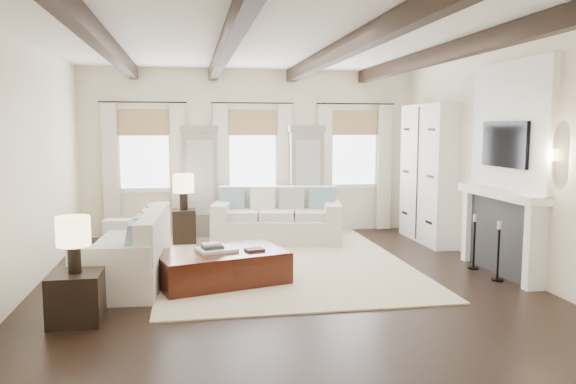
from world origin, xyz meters
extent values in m
plane|color=black|center=(0.00, 0.00, 0.00)|extent=(7.50, 7.50, 0.00)
cube|color=white|center=(0.00, 3.75, 1.60)|extent=(6.50, 0.04, 3.20)
cube|color=white|center=(0.00, -3.75, 1.60)|extent=(6.50, 0.04, 3.20)
cube|color=white|center=(-3.25, 0.00, 1.60)|extent=(0.04, 7.50, 3.20)
cube|color=white|center=(3.25, 0.00, 1.60)|extent=(0.04, 7.50, 3.20)
cube|color=white|center=(0.00, 0.00, 3.20)|extent=(6.50, 7.50, 0.04)
cube|color=black|center=(-2.20, 0.00, 3.08)|extent=(0.16, 7.40, 0.22)
cube|color=black|center=(-0.75, 0.00, 3.08)|extent=(0.16, 7.40, 0.22)
cube|color=black|center=(0.75, 0.00, 3.08)|extent=(0.16, 7.40, 0.22)
cube|color=black|center=(2.20, 0.00, 3.08)|extent=(0.16, 7.40, 0.22)
cube|color=white|center=(-2.05, 3.72, 1.65)|extent=(0.90, 0.03, 1.45)
cube|color=#A78657|center=(-2.05, 3.66, 2.18)|extent=(0.94, 0.04, 0.50)
cube|color=silver|center=(-2.67, 3.62, 1.27)|extent=(0.28, 0.08, 2.50)
cube|color=silver|center=(-1.43, 3.62, 1.27)|extent=(0.28, 0.08, 2.50)
cylinder|color=black|center=(-2.05, 3.61, 2.55)|extent=(1.60, 0.02, 0.02)
cube|color=white|center=(0.00, 3.72, 1.65)|extent=(0.90, 0.03, 1.45)
cube|color=#A78657|center=(0.00, 3.66, 2.18)|extent=(0.94, 0.04, 0.50)
cube|color=silver|center=(-0.62, 3.62, 1.27)|extent=(0.28, 0.08, 2.50)
cube|color=silver|center=(0.62, 3.62, 1.27)|extent=(0.28, 0.08, 2.50)
cylinder|color=black|center=(0.00, 3.61, 2.55)|extent=(1.60, 0.02, 0.02)
cube|color=white|center=(2.05, 3.72, 1.65)|extent=(0.90, 0.03, 1.45)
cube|color=#A78657|center=(2.05, 3.66, 2.18)|extent=(0.94, 0.04, 0.50)
cube|color=silver|center=(1.43, 3.62, 1.27)|extent=(0.28, 0.08, 2.50)
cube|color=silver|center=(2.67, 3.62, 1.27)|extent=(0.28, 0.08, 2.50)
cylinder|color=black|center=(2.05, 3.61, 2.55)|extent=(1.60, 0.02, 0.02)
cube|color=gray|center=(-1.02, 3.53, 1.00)|extent=(0.64, 0.38, 2.00)
cube|color=#B2B7BA|center=(-1.02, 3.33, 1.15)|extent=(0.48, 0.02, 1.40)
cube|color=gray|center=(-1.02, 3.53, 2.06)|extent=(0.70, 0.42, 0.12)
cube|color=gray|center=(1.02, 3.53, 1.00)|extent=(0.64, 0.38, 2.00)
cube|color=#B2B7BA|center=(1.02, 3.33, 1.15)|extent=(0.48, 0.02, 1.40)
cube|color=gray|center=(1.02, 3.53, 2.06)|extent=(0.70, 0.42, 0.12)
cube|color=#252527|center=(3.16, 0.00, 0.55)|extent=(0.18, 1.50, 1.10)
cube|color=black|center=(3.13, 0.00, 0.40)|extent=(0.10, 0.90, 0.70)
cube|color=white|center=(3.12, -0.82, 0.55)|extent=(0.26, 0.14, 1.10)
cube|color=white|center=(3.12, 0.82, 0.55)|extent=(0.26, 0.14, 1.10)
cube|color=white|center=(3.09, 0.00, 1.16)|extent=(0.32, 1.90, 0.12)
cube|color=white|center=(3.20, 0.00, 2.10)|extent=(0.10, 1.90, 1.80)
cube|color=black|center=(3.13, 0.00, 1.85)|extent=(0.07, 1.10, 0.64)
cylinder|color=#FFD899|center=(3.15, -1.05, 1.75)|extent=(0.10, 0.10, 0.14)
cube|color=silver|center=(3.05, 2.35, 1.25)|extent=(0.40, 1.70, 2.50)
cube|color=black|center=(2.84, 2.35, 1.25)|extent=(0.01, 0.02, 2.40)
cube|color=beige|center=(0.17, 1.24, 0.01)|extent=(3.70, 4.99, 0.02)
cube|color=beige|center=(0.33, 2.74, 0.22)|extent=(2.45, 1.45, 0.44)
cube|color=beige|center=(0.40, 3.13, 0.71)|extent=(2.20, 0.65, 0.55)
cube|color=beige|center=(-0.66, 2.93, 0.58)|extent=(0.46, 1.02, 0.28)
cube|color=beige|center=(1.32, 2.55, 0.58)|extent=(0.46, 1.02, 0.28)
cube|color=beige|center=(-0.31, 2.80, 0.51)|extent=(0.73, 0.76, 0.15)
cube|color=beige|center=(0.32, 2.69, 0.51)|extent=(0.73, 0.76, 0.15)
cube|color=beige|center=(0.94, 2.57, 0.51)|extent=(0.73, 0.76, 0.15)
cube|color=#6289A3|center=(-0.44, 3.10, 0.74)|extent=(0.50, 0.32, 0.48)
cube|color=silver|center=(0.10, 3.00, 0.74)|extent=(0.50, 0.32, 0.48)
cube|color=#BAB1A1|center=(0.64, 2.90, 0.74)|extent=(0.50, 0.32, 0.48)
cube|color=#6289A3|center=(1.17, 2.80, 0.74)|extent=(0.50, 0.32, 0.48)
cube|color=beige|center=(-2.10, 0.49, 0.21)|extent=(1.14, 2.28, 0.42)
cube|color=beige|center=(-1.71, 0.46, 0.69)|extent=(0.36, 2.13, 0.53)
cube|color=beige|center=(-2.04, 1.46, 0.56)|extent=(0.97, 0.33, 0.28)
cube|color=beige|center=(-2.16, -0.49, 0.56)|extent=(0.97, 0.33, 0.28)
cube|color=beige|center=(-2.12, 1.10, 0.50)|extent=(0.67, 0.63, 0.15)
cube|color=beige|center=(-2.15, 0.49, 0.50)|extent=(0.67, 0.63, 0.15)
cube|color=beige|center=(-2.19, -0.12, 0.50)|extent=(0.67, 0.63, 0.15)
cube|color=#6289A3|center=(-1.85, 1.27, 0.72)|extent=(0.26, 0.46, 0.46)
cube|color=silver|center=(-1.88, 0.74, 0.72)|extent=(0.26, 0.46, 0.46)
cube|color=#BAB1A1|center=(-1.91, 0.21, 0.72)|extent=(0.26, 0.46, 0.46)
cube|color=#6289A3|center=(-1.94, -0.32, 0.72)|extent=(0.26, 0.46, 0.46)
cube|color=black|center=(-0.84, 0.21, 0.22)|extent=(1.89, 1.46, 0.44)
cube|color=white|center=(-0.89, 0.21, 0.46)|extent=(0.59, 0.50, 0.04)
cube|color=#262628|center=(-0.94, 0.20, 0.50)|extent=(0.30, 0.26, 0.04)
cube|color=beige|center=(-0.97, 0.22, 0.53)|extent=(0.26, 0.22, 0.03)
cube|color=#262628|center=(-0.38, 0.14, 0.45)|extent=(0.28, 0.24, 0.03)
cube|color=black|center=(-2.45, -1.06, 0.27)|extent=(0.54, 0.54, 0.54)
cylinder|color=black|center=(-2.45, -1.06, 0.69)|extent=(0.14, 0.14, 0.30)
cylinder|color=#F9D89E|center=(-2.45, -1.06, 0.99)|extent=(0.35, 0.35, 0.32)
cube|color=black|center=(-1.33, 2.92, 0.31)|extent=(0.41, 0.41, 0.62)
cylinder|color=black|center=(-1.33, 2.92, 0.77)|extent=(0.14, 0.14, 0.31)
cylinder|color=#F9D89E|center=(-1.33, 2.92, 1.09)|extent=(0.37, 0.37, 0.33)
cylinder|color=black|center=(2.90, -0.33, 0.01)|extent=(0.17, 0.17, 0.02)
cylinder|color=black|center=(2.90, -0.33, 0.36)|extent=(0.03, 0.03, 0.73)
cylinder|color=beige|center=(2.90, -0.33, 0.77)|extent=(0.06, 0.06, 0.10)
cylinder|color=black|center=(2.90, 0.33, 0.01)|extent=(0.16, 0.16, 0.02)
cylinder|color=black|center=(2.90, 0.33, 0.36)|extent=(0.03, 0.03, 0.72)
cylinder|color=beige|center=(2.90, 0.33, 0.76)|extent=(0.06, 0.06, 0.10)
camera|label=1|loc=(-1.23, -7.21, 2.09)|focal=35.00mm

